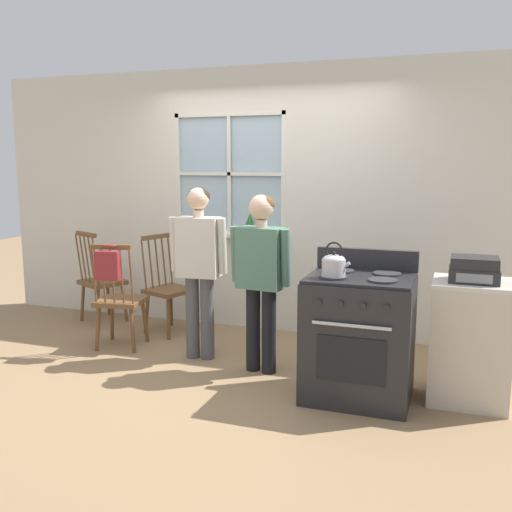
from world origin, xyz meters
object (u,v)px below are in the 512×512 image
(chair_near_wall, at_px, (101,282))
(stereo, at_px, (474,270))
(person_teen_center, at_px, (261,266))
(person_elderly_left, at_px, (199,258))
(kettle, at_px, (334,264))
(side_counter, at_px, (469,341))
(handbag, at_px, (108,265))
(chair_center_cluster, at_px, (168,289))
(chair_by_window, at_px, (120,301))
(potted_plant, at_px, (250,227))
(stove, at_px, (359,336))

(chair_near_wall, relative_size, stereo, 2.97)
(person_teen_center, bearing_deg, chair_near_wall, 165.64)
(person_elderly_left, bearing_deg, person_teen_center, -17.44)
(kettle, xyz_separation_m, stereo, (0.94, 0.32, -0.04))
(kettle, bearing_deg, side_counter, 19.90)
(person_elderly_left, distance_m, handbag, 0.83)
(chair_center_cluster, xyz_separation_m, side_counter, (2.90, -0.81, 0.00))
(chair_near_wall, distance_m, side_counter, 3.89)
(side_counter, bearing_deg, person_elderly_left, 175.20)
(person_teen_center, xyz_separation_m, handbag, (-1.42, -0.07, -0.06))
(chair_center_cluster, bearing_deg, chair_by_window, -179.15)
(chair_near_wall, relative_size, person_teen_center, 0.68)
(person_teen_center, height_order, potted_plant, person_teen_center)
(chair_near_wall, relative_size, handbag, 3.29)
(chair_near_wall, bearing_deg, chair_by_window, 160.78)
(person_elderly_left, relative_size, kettle, 6.18)
(stove, bearing_deg, person_elderly_left, 164.90)
(chair_by_window, distance_m, kettle, 2.29)
(potted_plant, distance_m, stereo, 2.46)
(chair_by_window, height_order, kettle, kettle)
(potted_plant, bearing_deg, side_counter, -29.05)
(chair_by_window, distance_m, stereo, 3.15)
(chair_by_window, distance_m, chair_near_wall, 0.97)
(stereo, bearing_deg, side_counter, 90.00)
(potted_plant, height_order, side_counter, potted_plant)
(handbag, bearing_deg, stove, -4.92)
(person_teen_center, distance_m, side_counter, 1.69)
(handbag, bearing_deg, person_teen_center, 2.76)
(kettle, xyz_separation_m, handbag, (-2.11, 0.33, -0.19))
(chair_center_cluster, distance_m, person_elderly_left, 1.01)
(chair_center_cluster, height_order, potted_plant, potted_plant)
(stereo, bearing_deg, kettle, -161.23)
(person_teen_center, height_order, kettle, person_teen_center)
(chair_center_cluster, distance_m, person_teen_center, 1.55)
(person_elderly_left, distance_m, stereo, 2.26)
(side_counter, bearing_deg, person_teen_center, 178.06)
(chair_near_wall, bearing_deg, kettle, -177.96)
(chair_near_wall, distance_m, stereo, 3.93)
(chair_center_cluster, relative_size, stereo, 2.97)
(chair_by_window, xyz_separation_m, chair_center_cluster, (0.19, 0.59, 0.00))
(chair_near_wall, height_order, side_counter, chair_near_wall)
(chair_near_wall, height_order, person_elderly_left, person_elderly_left)
(chair_by_window, distance_m, chair_center_cluster, 0.62)
(chair_by_window, bearing_deg, person_elderly_left, 168.33)
(kettle, relative_size, handbag, 0.80)
(potted_plant, relative_size, side_counter, 0.29)
(person_elderly_left, relative_size, potted_plant, 5.86)
(handbag, bearing_deg, side_counter, 0.26)
(handbag, height_order, stereo, stereo)
(kettle, height_order, handbag, kettle)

